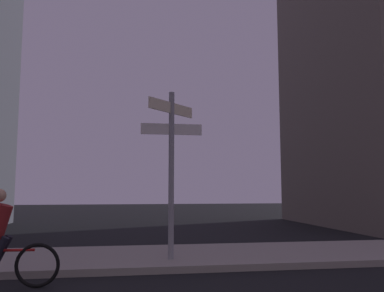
% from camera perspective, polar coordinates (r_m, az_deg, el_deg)
% --- Properties ---
extents(sidewalk_kerb, '(40.00, 2.97, 0.14)m').
position_cam_1_polar(sidewalk_kerb, '(9.35, -1.77, -15.67)').
color(sidewalk_kerb, gray).
rests_on(sidewalk_kerb, ground_plane).
extents(signpost, '(1.33, 1.07, 3.58)m').
position_cam_1_polar(signpost, '(8.55, -3.00, -1.72)').
color(signpost, gray).
rests_on(signpost, sidewalk_kerb).
extents(cyclist, '(1.82, 0.33, 1.61)m').
position_cam_1_polar(cyclist, '(7.33, -25.96, -12.33)').
color(cyclist, black).
rests_on(cyclist, ground_plane).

